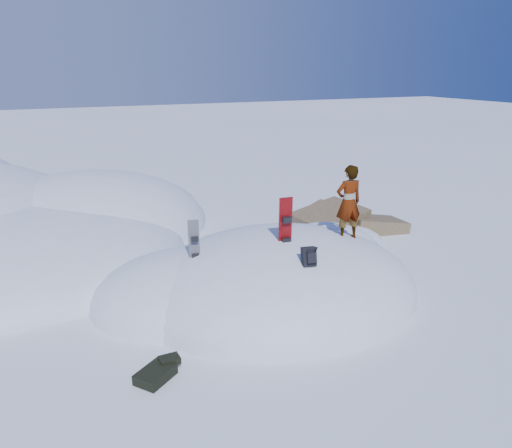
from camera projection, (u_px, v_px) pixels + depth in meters
name	position (u px, v px, depth m)	size (l,w,h in m)	color
ground	(278.00, 292.00, 12.23)	(120.00, 120.00, 0.00)	white
snow_mound	(268.00, 290.00, 12.37)	(8.00, 6.00, 3.00)	white
rock_outcrop	(338.00, 235.00, 16.30)	(4.68, 4.41, 1.68)	brown
snowboard_red	(285.00, 232.00, 11.36)	(0.32, 0.19, 1.69)	red
snowboard_dark	(195.00, 249.00, 11.23)	(0.30, 0.32, 1.32)	black
backpack	(309.00, 257.00, 10.48)	(0.34, 0.39, 0.48)	black
gear_pile	(158.00, 372.00, 8.86)	(0.92, 0.79, 0.24)	black
person	(348.00, 203.00, 12.08)	(0.68, 0.44, 1.85)	slate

